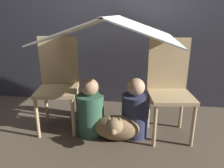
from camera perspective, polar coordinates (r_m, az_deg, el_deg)
The scene contains 8 objects.
ground_plane at distance 2.32m, azimuth -0.70°, elevation -14.81°, with size 8.80×8.80×0.00m, color brown.
wall_back at distance 3.02m, azimuth 2.45°, elevation 17.89°, with size 7.00×0.05×2.50m.
chair_left at distance 2.50m, azimuth -13.90°, elevation 1.00°, with size 0.49×0.49×1.02m.
chair_right at distance 2.34m, azimuth 14.76°, elevation -0.21°, with size 0.49×0.49×1.02m.
sheet_canopy at distance 2.15m, azimuth 0.00°, elevation 14.50°, with size 1.21×1.17×0.22m.
person_front at distance 2.35m, azimuth -5.63°, elevation -7.02°, with size 0.28×0.28×0.63m.
person_second at distance 2.33m, azimuth 6.09°, elevation -7.14°, with size 0.29×0.29×0.63m.
dog at distance 2.26m, azimuth 1.12°, elevation -11.27°, with size 0.47×0.40×0.35m.
Camera 1 is at (0.30, -1.92, 1.26)m, focal length 35.00 mm.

